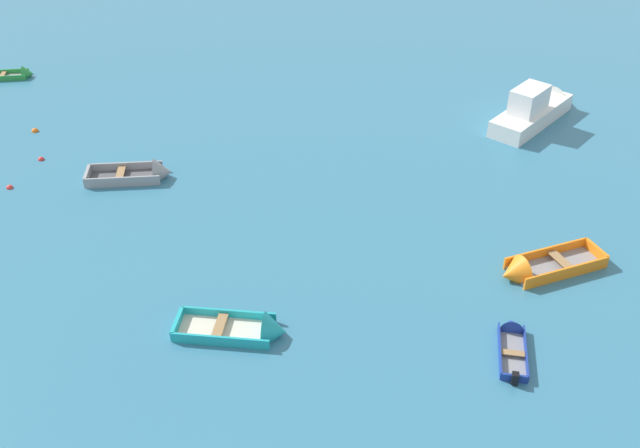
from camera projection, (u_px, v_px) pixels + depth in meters
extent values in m
cube|color=white|center=(531.00, 115.00, 40.82)|extent=(4.85, 6.37, 0.94)
cone|color=white|center=(558.00, 96.00, 42.83)|extent=(2.02, 1.90, 1.61)
cube|color=white|center=(529.00, 100.00, 39.77)|extent=(2.34, 2.64, 1.38)
cube|color=black|center=(539.00, 89.00, 40.24)|extent=(1.21, 0.83, 0.61)
cube|color=gray|center=(555.00, 267.00, 30.03)|extent=(3.99, 3.16, 0.13)
cube|color=orange|center=(567.00, 273.00, 29.36)|extent=(3.47, 2.18, 0.54)
cube|color=orange|center=(545.00, 253.00, 30.47)|extent=(3.47, 2.18, 0.54)
cube|color=orange|center=(596.00, 252.00, 30.52)|extent=(0.86, 1.28, 0.54)
cone|color=orange|center=(513.00, 274.00, 29.28)|extent=(1.51, 1.66, 1.38)
cube|color=#937047|center=(561.00, 260.00, 29.92)|extent=(1.03, 1.32, 0.03)
cube|color=gray|center=(512.00, 354.00, 25.91)|extent=(0.87, 2.50, 0.08)
cube|color=navy|center=(500.00, 350.00, 25.90)|extent=(0.08, 2.60, 0.31)
cube|color=navy|center=(526.00, 353.00, 25.78)|extent=(0.08, 2.60, 0.31)
cube|color=navy|center=(514.00, 378.00, 24.78)|extent=(0.88, 0.10, 0.31)
cone|color=navy|center=(511.00, 325.00, 26.94)|extent=(0.87, 0.61, 0.86)
cube|color=#937047|center=(513.00, 353.00, 25.69)|extent=(0.81, 0.28, 0.03)
cube|color=black|center=(515.00, 378.00, 24.63)|extent=(0.23, 0.25, 0.43)
cube|color=gray|center=(6.00, 77.00, 46.34)|extent=(2.79, 1.74, 0.09)
cube|color=#288C3D|center=(7.00, 72.00, 46.70)|extent=(2.61, 0.89, 0.34)
cube|color=#288C3D|center=(3.00, 79.00, 45.83)|extent=(2.61, 0.89, 0.34)
cone|color=#288C3D|center=(28.00, 74.00, 46.40)|extent=(0.90, 1.16, 1.02)
cube|color=#937047|center=(3.00, 74.00, 46.21)|extent=(0.56, 0.99, 0.03)
cube|color=beige|center=(225.00, 331.00, 26.87)|extent=(3.51, 1.58, 0.11)
cube|color=teal|center=(229.00, 314.00, 27.37)|extent=(3.57, 0.33, 0.44)
cube|color=teal|center=(220.00, 341.00, 26.18)|extent=(3.57, 0.33, 0.44)
cube|color=teal|center=(177.00, 324.00, 26.94)|extent=(0.24, 1.43, 0.44)
cone|color=teal|center=(275.00, 331.00, 26.59)|extent=(0.91, 1.44, 1.39)
cube|color=#937047|center=(220.00, 325.00, 26.74)|extent=(0.46, 1.32, 0.03)
cube|color=#4C4C51|center=(125.00, 178.00, 35.96)|extent=(3.66, 2.22, 0.13)
cube|color=gray|center=(126.00, 167.00, 36.45)|extent=(3.47, 1.04, 0.52)
cube|color=gray|center=(123.00, 182.00, 35.25)|extent=(3.47, 1.04, 0.52)
cube|color=gray|center=(88.00, 176.00, 35.72)|extent=(0.52, 1.41, 0.52)
cone|color=gray|center=(163.00, 172.00, 35.97)|extent=(1.16, 1.56, 1.39)
cube|color=#937047|center=(120.00, 173.00, 35.78)|extent=(0.70, 1.35, 0.03)
sphere|color=orange|center=(35.00, 131.00, 40.23)|extent=(0.38, 0.38, 0.38)
sphere|color=red|center=(10.00, 188.00, 35.29)|extent=(0.32, 0.32, 0.32)
sphere|color=red|center=(41.00, 160.00, 37.59)|extent=(0.32, 0.32, 0.32)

